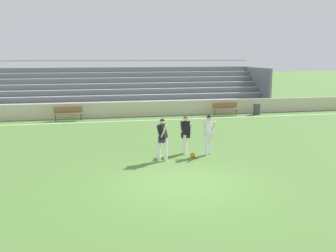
# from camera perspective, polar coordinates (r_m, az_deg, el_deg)

# --- Properties ---
(ground_plane) EXTENTS (160.00, 160.00, 0.00)m
(ground_plane) POSITION_cam_1_polar(r_m,az_deg,el_deg) (12.71, 2.35, -8.49)
(ground_plane) COLOR #517A38
(field_line_sideline) EXTENTS (44.00, 0.12, 0.01)m
(field_line_sideline) POSITION_cam_1_polar(r_m,az_deg,el_deg) (24.65, -4.83, 0.78)
(field_line_sideline) COLOR white
(field_line_sideline) RESTS_ON ground
(sideline_wall) EXTENTS (48.00, 0.16, 1.00)m
(sideline_wall) POSITION_cam_1_polar(r_m,az_deg,el_deg) (26.29, -5.33, 2.48)
(sideline_wall) COLOR beige
(sideline_wall) RESTS_ON ground
(bleacher_stand) EXTENTS (22.63, 5.05, 3.70)m
(bleacher_stand) POSITION_cam_1_polar(r_m,az_deg,el_deg) (29.64, -7.24, 5.55)
(bleacher_stand) COLOR #B2B2B7
(bleacher_stand) RESTS_ON ground
(bench_near_wall_gap) EXTENTS (1.80, 0.40, 0.90)m
(bench_near_wall_gap) POSITION_cam_1_polar(r_m,az_deg,el_deg) (25.34, -14.49, 1.99)
(bench_near_wall_gap) COLOR olive
(bench_near_wall_gap) RESTS_ON ground
(bench_far_left) EXTENTS (1.80, 0.40, 0.90)m
(bench_far_left) POSITION_cam_1_polar(r_m,az_deg,el_deg) (26.99, 8.43, 2.71)
(bench_far_left) COLOR olive
(bench_far_left) RESTS_ON ground
(trash_bin) EXTENTS (0.47, 0.47, 0.78)m
(trash_bin) POSITION_cam_1_polar(r_m,az_deg,el_deg) (27.75, 12.95, 2.44)
(trash_bin) COLOR #3D424C
(trash_bin) RESTS_ON ground
(player_white_overlapping) EXTENTS (0.48, 0.59, 1.68)m
(player_white_overlapping) POSITION_cam_1_polar(r_m,az_deg,el_deg) (16.12, 6.02, -0.79)
(player_white_overlapping) COLOR white
(player_white_overlapping) RESTS_ON ground
(player_dark_trailing_run) EXTENTS (0.49, 0.59, 1.69)m
(player_dark_trailing_run) POSITION_cam_1_polar(r_m,az_deg,el_deg) (15.10, -0.83, -1.45)
(player_dark_trailing_run) COLOR white
(player_dark_trailing_run) RESTS_ON ground
(player_dark_challenging) EXTENTS (0.51, 0.50, 1.62)m
(player_dark_challenging) POSITION_cam_1_polar(r_m,az_deg,el_deg) (16.24, 2.60, -0.81)
(player_dark_challenging) COLOR white
(player_dark_challenging) RESTS_ON ground
(soccer_ball) EXTENTS (0.22, 0.22, 0.22)m
(soccer_ball) POSITION_cam_1_polar(r_m,az_deg,el_deg) (15.77, 3.65, -4.32)
(soccer_ball) COLOR orange
(soccer_ball) RESTS_ON ground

